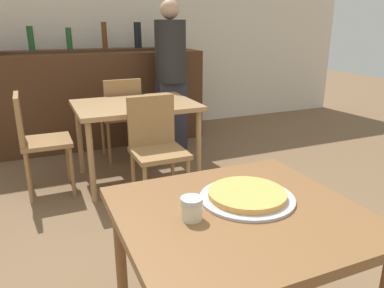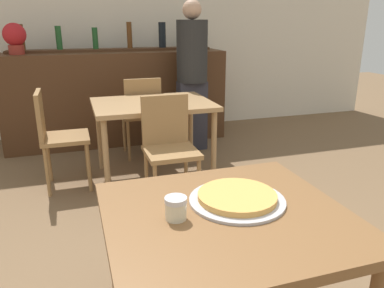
{
  "view_description": "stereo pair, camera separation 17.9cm",
  "coord_description": "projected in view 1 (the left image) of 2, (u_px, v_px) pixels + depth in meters",
  "views": [
    {
      "loc": [
        -0.68,
        -1.11,
        1.42
      ],
      "look_at": [
        0.04,
        0.55,
        0.83
      ],
      "focal_mm": 35.0,
      "sensor_mm": 36.0,
      "label": 1
    },
    {
      "loc": [
        -0.52,
        -1.17,
        1.42
      ],
      "look_at": [
        0.04,
        0.55,
        0.83
      ],
      "focal_mm": 35.0,
      "sensor_mm": 36.0,
      "label": 2
    }
  ],
  "objects": [
    {
      "name": "wall_back",
      "position": [
        82.0,
        24.0,
        4.64
      ],
      "size": [
        8.0,
        0.05,
        2.8
      ],
      "color": "silver",
      "rests_on": "ground_plane"
    },
    {
      "name": "pizza_tray",
      "position": [
        247.0,
        196.0,
        1.52
      ],
      "size": [
        0.39,
        0.39,
        0.04
      ],
      "color": "#B7B7BC",
      "rests_on": "dining_table_near"
    },
    {
      "name": "dining_table_near",
      "position": [
        239.0,
        230.0,
        1.46
      ],
      "size": [
        0.92,
        0.85,
        0.73
      ],
      "color": "brown",
      "rests_on": "ground_plane"
    },
    {
      "name": "cheese_shaker",
      "position": [
        192.0,
        208.0,
        1.36
      ],
      "size": [
        0.08,
        0.08,
        0.09
      ],
      "color": "beige",
      "rests_on": "dining_table_near"
    },
    {
      "name": "bar_back_shelf",
      "position": [
        91.0,
        45.0,
        4.41
      ],
      "size": [
        2.39,
        0.24,
        0.35
      ],
      "color": "#4C2D19",
      "rests_on": "bar_counter"
    },
    {
      "name": "chair_far_side_back",
      "position": [
        122.0,
        112.0,
        3.94
      ],
      "size": [
        0.4,
        0.4,
        0.88
      ],
      "rotation": [
        0.0,
        0.0,
        3.14
      ],
      "color": "olive",
      "rests_on": "ground_plane"
    },
    {
      "name": "person_standing",
      "position": [
        171.0,
        72.0,
        4.14
      ],
      "size": [
        0.34,
        0.34,
        1.65
      ],
      "color": "#2D2D38",
      "rests_on": "ground_plane"
    },
    {
      "name": "chair_far_side_front",
      "position": [
        156.0,
        143.0,
        2.94
      ],
      "size": [
        0.4,
        0.4,
        0.88
      ],
      "color": "olive",
      "rests_on": "ground_plane"
    },
    {
      "name": "dining_table_far",
      "position": [
        136.0,
        112.0,
        3.4
      ],
      "size": [
        1.07,
        0.81,
        0.73
      ],
      "color": "#A87F51",
      "rests_on": "ground_plane"
    },
    {
      "name": "bar_counter",
      "position": [
        94.0,
        99.0,
        4.46
      ],
      "size": [
        2.6,
        0.56,
        1.09
      ],
      "color": "#4C2D19",
      "rests_on": "ground_plane"
    },
    {
      "name": "chair_far_side_left",
      "position": [
        36.0,
        136.0,
        3.11
      ],
      "size": [
        0.4,
        0.4,
        0.88
      ],
      "rotation": [
        0.0,
        0.0,
        1.57
      ],
      "color": "olive",
      "rests_on": "ground_plane"
    }
  ]
}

